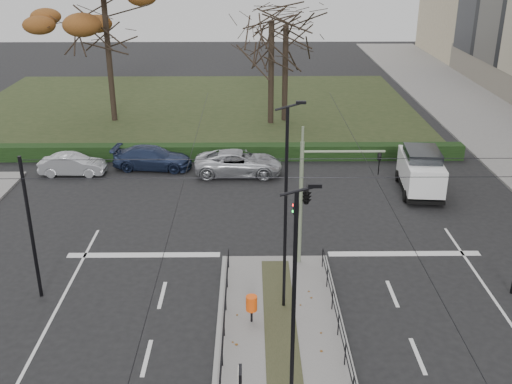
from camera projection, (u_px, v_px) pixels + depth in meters
ground at (280, 323)px, 22.55m from camera, size 140.00×140.00×0.00m
median_island at (283, 365)px, 20.22m from camera, size 4.40×15.00×0.14m
park at (193, 107)px, 52.02m from camera, size 38.00×26.00×0.10m
hedge at (176, 152)px, 39.47m from camera, size 38.00×1.00×1.00m
median_railing at (284, 344)px, 19.78m from camera, size 4.14×13.24×0.92m
catenary at (279, 223)px, 22.73m from camera, size 20.00×34.00×6.00m
traffic_light at (308, 194)px, 25.42m from camera, size 3.79×2.15×5.58m
litter_bin at (252, 304)px, 22.12m from camera, size 0.42×0.42×1.09m
info_panel at (240, 381)px, 17.07m from camera, size 0.11×0.51×1.96m
streetlamp_median_near at (294, 318)px, 15.78m from camera, size 0.65×0.13×7.78m
streetlamp_median_far at (286, 209)px, 21.80m from camera, size 0.68×0.14×8.16m
parked_car_second at (73, 165)px, 36.81m from camera, size 4.00×1.43×1.31m
parked_car_third at (153, 158)px, 37.79m from camera, size 5.13×2.50×1.44m
parked_car_fourth at (239, 163)px, 36.83m from camera, size 5.43×2.56×1.50m
white_van at (421, 170)px, 34.04m from camera, size 2.55×4.99×2.54m
bare_tree_center at (286, 32)px, 45.58m from camera, size 6.97×6.97×9.84m
bare_tree_near at (272, 28)px, 44.68m from camera, size 6.41×6.41×10.43m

